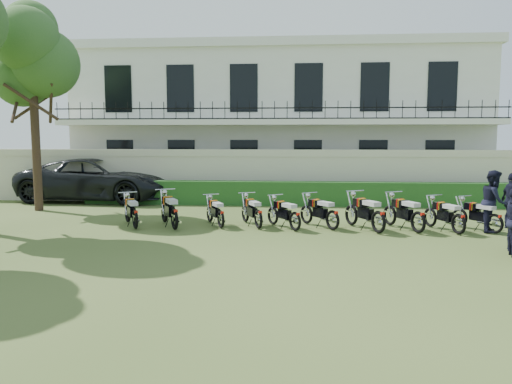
# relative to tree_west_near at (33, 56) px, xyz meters

# --- Properties ---
(ground) EXTENTS (100.00, 100.00, 0.00)m
(ground) POSITION_rel_tree_west_near_xyz_m (8.96, -5.00, -5.89)
(ground) COLOR #37481D
(ground) RESTS_ON ground
(perimeter_wall) EXTENTS (30.00, 0.35, 2.30)m
(perimeter_wall) POSITION_rel_tree_west_near_xyz_m (8.96, 3.00, -4.72)
(perimeter_wall) COLOR beige
(perimeter_wall) RESTS_ON ground
(hedge) EXTENTS (18.00, 0.60, 1.00)m
(hedge) POSITION_rel_tree_west_near_xyz_m (9.96, 2.20, -5.39)
(hedge) COLOR #1D4B1B
(hedge) RESTS_ON ground
(building) EXTENTS (20.40, 9.60, 7.40)m
(building) POSITION_rel_tree_west_near_xyz_m (8.96, 8.96, -2.18)
(building) COLOR white
(building) RESTS_ON ground
(tree_west_near) EXTENTS (3.40, 3.20, 7.90)m
(tree_west_near) POSITION_rel_tree_west_near_xyz_m (0.00, 0.00, 0.00)
(tree_west_near) COLOR #473323
(tree_west_near) RESTS_ON ground
(motorcycle_0) EXTENTS (1.02, 1.70, 1.03)m
(motorcycle_0) POSITION_rel_tree_west_near_xyz_m (5.00, -3.62, -5.41)
(motorcycle_0) COLOR black
(motorcycle_0) RESTS_ON ground
(motorcycle_1) EXTENTS (1.07, 1.90, 1.14)m
(motorcycle_1) POSITION_rel_tree_west_near_xyz_m (6.25, -3.68, -5.36)
(motorcycle_1) COLOR black
(motorcycle_1) RESTS_ON ground
(motorcycle_2) EXTENTS (0.89, 1.62, 0.96)m
(motorcycle_2) POSITION_rel_tree_west_near_xyz_m (7.62, -3.29, -5.45)
(motorcycle_2) COLOR black
(motorcycle_2) RESTS_ON ground
(motorcycle_3) EXTENTS (0.90, 1.74, 1.02)m
(motorcycle_3) POSITION_rel_tree_west_near_xyz_m (8.79, -3.28, -5.42)
(motorcycle_3) COLOR black
(motorcycle_3) RESTS_ON ground
(motorcycle_4) EXTENTS (1.12, 1.56, 1.00)m
(motorcycle_4) POSITION_rel_tree_west_near_xyz_m (9.92, -3.56, -5.43)
(motorcycle_4) COLOR black
(motorcycle_4) RESTS_ON ground
(motorcycle_5) EXTENTS (1.21, 1.61, 1.05)m
(motorcycle_5) POSITION_rel_tree_west_near_xyz_m (11.06, -3.32, -5.41)
(motorcycle_5) COLOR black
(motorcycle_5) RESTS_ON ground
(motorcycle_6) EXTENTS (1.07, 1.92, 1.15)m
(motorcycle_6) POSITION_rel_tree_west_near_xyz_m (12.36, -3.74, -5.36)
(motorcycle_6) COLOR black
(motorcycle_6) RESTS_ON ground
(motorcycle_7) EXTENTS (1.00, 1.89, 1.11)m
(motorcycle_7) POSITION_rel_tree_west_near_xyz_m (13.54, -3.61, -5.38)
(motorcycle_7) COLOR black
(motorcycle_7) RESTS_ON ground
(motorcycle_8) EXTENTS (0.88, 1.79, 1.04)m
(motorcycle_8) POSITION_rel_tree_west_near_xyz_m (14.67, -3.70, -5.41)
(motorcycle_8) COLOR black
(motorcycle_8) RESTS_ON ground
(motorcycle_9) EXTENTS (1.05, 1.62, 1.01)m
(motorcycle_9) POSITION_rel_tree_west_near_xyz_m (15.77, -3.48, -5.42)
(motorcycle_9) COLOR black
(motorcycle_9) RESTS_ON ground
(suv) EXTENTS (7.06, 3.68, 1.90)m
(suv) POSITION_rel_tree_west_near_xyz_m (1.17, 2.97, -4.94)
(suv) COLOR black
(suv) RESTS_ON ground
(officer_4) EXTENTS (0.96, 1.09, 1.87)m
(officer_4) POSITION_rel_tree_west_near_xyz_m (15.84, -3.12, -4.95)
(officer_4) COLOR black
(officer_4) RESTS_ON ground
(officer_5) EXTENTS (0.55, 1.07, 1.76)m
(officer_5) POSITION_rel_tree_west_near_xyz_m (16.61, -2.54, -5.01)
(officer_5) COLOR black
(officer_5) RESTS_ON ground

